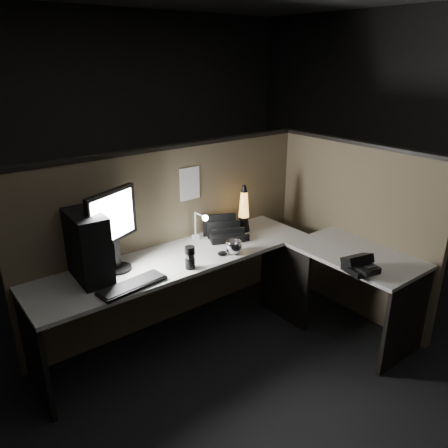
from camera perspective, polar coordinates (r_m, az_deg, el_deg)
floor at (r=3.45m, az=2.36°, el=-18.17°), size 6.00×6.00×0.00m
room_shell at (r=2.73m, az=2.87°, el=9.19°), size 6.00×6.00×6.00m
partition_back at (r=3.72m, az=-6.73°, el=-1.72°), size 2.66×0.06×1.50m
partition_right at (r=4.00m, az=16.33°, el=-0.77°), size 0.06×1.66×1.50m
desk at (r=3.38m, az=2.08°, el=-7.17°), size 2.60×1.60×0.73m
pc_tower at (r=3.14m, az=-17.48°, el=-2.66°), size 0.23×0.47×0.48m
monitor at (r=3.15m, az=-14.33°, el=0.12°), size 0.44×0.23×0.59m
keyboard at (r=3.02m, az=-11.89°, el=-7.86°), size 0.49×0.22×0.02m
mouse at (r=3.40m, az=-0.24°, el=-3.84°), size 0.09×0.06×0.03m
clip_lamp at (r=3.61m, az=-3.10°, el=-0.12°), size 0.05×0.20×0.25m
organizer at (r=3.71m, az=0.09°, el=-1.11°), size 0.36×0.34×0.22m
lava_lamp at (r=3.83m, az=2.60°, el=1.56°), size 0.11×0.11×0.42m
travel_mug at (r=3.18m, az=-4.47°, el=-4.39°), size 0.08×0.08×0.17m
steel_mug at (r=3.42m, az=1.25°, el=-3.08°), size 0.17×0.17×0.10m
figurine at (r=3.85m, az=0.98°, el=-0.23°), size 0.06×0.06×0.06m
pinned_paper at (r=3.62m, az=-4.50°, el=5.25°), size 0.19×0.00×0.27m
desk_phone at (r=3.30m, az=17.27°, el=-5.13°), size 0.25×0.25×0.13m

